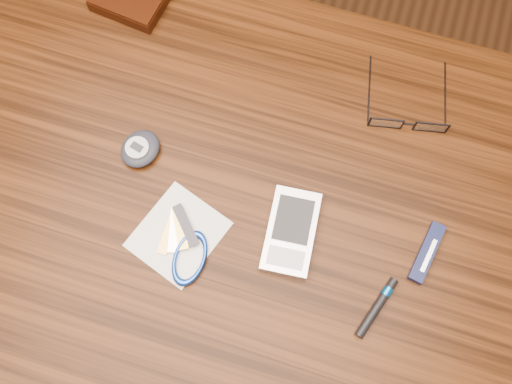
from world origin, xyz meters
The scene contains 8 objects.
ground centered at (0.00, 0.00, 0.00)m, with size 3.80×3.80×0.00m, color #472814.
desk centered at (0.00, 0.00, 0.65)m, with size 1.00×0.70×0.75m.
eyeglasses centered at (0.22, 0.20, 0.76)m, with size 0.13×0.13×0.02m.
pda_phone centered at (0.11, 0.00, 0.76)m, with size 0.07×0.12×0.02m.
pedometer centered at (-0.11, 0.05, 0.76)m, with size 0.06×0.07×0.02m.
notepad_keys centered at (-0.01, -0.05, 0.75)m, with size 0.12×0.13×0.01m.
pocket_knife centered at (0.28, 0.03, 0.76)m, with size 0.03×0.08×0.01m.
black_blue_pen centered at (0.24, -0.05, 0.76)m, with size 0.04×0.08×0.01m.
Camera 1 is at (0.13, -0.18, 1.45)m, focal length 40.00 mm.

